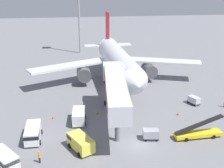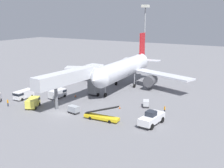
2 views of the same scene
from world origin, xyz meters
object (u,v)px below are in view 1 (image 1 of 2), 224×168
at_px(service_van_mid_right, 4,159).
at_px(baggage_cart_near_center, 194,100).
at_px(safety_cone_alpha, 97,112).
at_px(airplane_at_gate, 118,61).
at_px(jet_bridge, 115,88).
at_px(service_van_rear_left, 80,142).
at_px(ground_crew_worker_midground, 39,157).
at_px(service_van_mid_center, 79,115).
at_px(baggage_cart_near_left, 151,134).
at_px(safety_cone_charlie, 178,113).
at_px(service_van_outer_left, 33,133).
at_px(belt_loader_truck, 198,133).
at_px(safety_cone_bravo, 53,117).

bearing_deg(service_van_mid_right, baggage_cart_near_center, 26.14).
bearing_deg(safety_cone_alpha, airplane_at_gate, 68.45).
bearing_deg(baggage_cart_near_center, service_van_mid_right, -153.86).
xyz_separation_m(jet_bridge, service_van_rear_left, (-5.94, -7.61, -4.84)).
bearing_deg(ground_crew_worker_midground, service_van_mid_right, -176.51).
distance_m(service_van_mid_right, ground_crew_worker_midground, 4.24).
height_order(jet_bridge, ground_crew_worker_midground, jet_bridge).
xyz_separation_m(jet_bridge, service_van_mid_center, (-5.88, 0.75, -4.82)).
relative_size(baggage_cart_near_center, baggage_cart_near_left, 1.05).
xyz_separation_m(ground_crew_worker_midground, safety_cone_charlie, (22.52, 11.09, -0.60)).
height_order(ground_crew_worker_midground, safety_cone_alpha, ground_crew_worker_midground).
bearing_deg(baggage_cart_near_center, jet_bridge, -162.26).
distance_m(baggage_cart_near_center, safety_cone_alpha, 18.45).
bearing_deg(service_van_outer_left, belt_loader_truck, -6.21).
bearing_deg(ground_crew_worker_midground, belt_loader_truck, 8.16).
relative_size(jet_bridge, baggage_cart_near_center, 8.08).
distance_m(service_van_mid_right, safety_cone_bravo, 14.01).
height_order(service_van_mid_right, safety_cone_charlie, service_van_mid_right).
bearing_deg(service_van_rear_left, baggage_cart_near_left, 7.03).
distance_m(jet_bridge, baggage_cart_near_left, 9.25).
height_order(service_van_outer_left, baggage_cart_near_left, service_van_outer_left).
relative_size(baggage_cart_near_left, ground_crew_worker_midground, 1.45).
height_order(service_van_mid_right, baggage_cart_near_center, service_van_mid_right).
xyz_separation_m(baggage_cart_near_left, ground_crew_worker_midground, (-15.61, -3.69, 0.02)).
height_order(jet_bridge, belt_loader_truck, jet_bridge).
bearing_deg(safety_cone_bravo, service_van_mid_center, -23.90).
xyz_separation_m(baggage_cart_near_center, baggage_cart_near_left, (-11.42, -11.39, 0.05)).
xyz_separation_m(safety_cone_alpha, safety_cone_charlie, (13.85, -2.29, -0.02)).
relative_size(service_van_mid_right, safety_cone_bravo, 8.86).
relative_size(service_van_rear_left, safety_cone_alpha, 7.88).
relative_size(airplane_at_gate, safety_cone_charlie, 66.97).
bearing_deg(jet_bridge, baggage_cart_near_center, 17.74).
distance_m(safety_cone_alpha, safety_cone_charlie, 14.04).
bearing_deg(service_van_mid_right, safety_cone_alpha, 46.63).
height_order(service_van_rear_left, baggage_cart_near_center, service_van_rear_left).
bearing_deg(service_van_mid_center, safety_cone_alpha, 38.27).
xyz_separation_m(service_van_mid_right, safety_cone_charlie, (26.74, 11.35, -0.86)).
bearing_deg(belt_loader_truck, service_van_mid_right, -172.56).
height_order(airplane_at_gate, service_van_mid_center, airplane_at_gate).
bearing_deg(belt_loader_truck, safety_cone_bravo, 156.45).
xyz_separation_m(jet_bridge, baggage_cart_near_center, (15.79, 5.05, -5.18)).
xyz_separation_m(baggage_cart_near_center, ground_crew_worker_midground, (-27.03, -15.08, 0.07)).
relative_size(ground_crew_worker_midground, safety_cone_bravo, 3.04).
xyz_separation_m(airplane_at_gate, ground_crew_worker_midground, (-14.66, -28.57, -4.34)).
distance_m(service_van_outer_left, safety_cone_charlie, 24.52).
bearing_deg(jet_bridge, service_van_outer_left, -161.88).
height_order(airplane_at_gate, baggage_cart_near_center, airplane_at_gate).
relative_size(belt_loader_truck, service_van_outer_left, 1.41).
xyz_separation_m(belt_loader_truck, service_van_mid_right, (-26.93, -3.51, 0.37)).
xyz_separation_m(service_van_mid_right, safety_cone_bravo, (5.31, 12.93, -0.87)).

